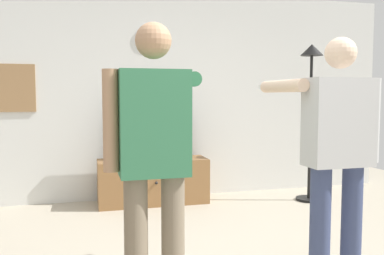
# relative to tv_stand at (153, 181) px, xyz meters

# --- Properties ---
(back_wall) EXTENTS (6.40, 0.10, 2.70)m
(back_wall) POSITION_rel_tv_stand_xyz_m (0.19, 0.35, 1.07)
(back_wall) COLOR silver
(back_wall) RESTS_ON ground_plane
(tv_stand) EXTENTS (1.35, 0.48, 0.55)m
(tv_stand) POSITION_rel_tv_stand_xyz_m (0.00, 0.00, 0.00)
(tv_stand) COLOR olive
(tv_stand) RESTS_ON ground_plane
(television) EXTENTS (1.01, 0.07, 0.60)m
(television) POSITION_rel_tv_stand_xyz_m (0.00, 0.05, 0.58)
(television) COLOR black
(television) RESTS_ON tv_stand
(wall_clock) EXTENTS (0.29, 0.03, 0.29)m
(wall_clock) POSITION_rel_tv_stand_xyz_m (0.00, 0.29, 1.81)
(wall_clock) COLOR white
(framed_picture) EXTENTS (0.67, 0.04, 0.57)m
(framed_picture) POSITION_rel_tv_stand_xyz_m (-1.71, 0.30, 1.15)
(framed_picture) COLOR #997047
(floor_lamp) EXTENTS (0.32, 0.32, 1.98)m
(floor_lamp) POSITION_rel_tv_stand_xyz_m (1.95, -0.37, 1.14)
(floor_lamp) COLOR black
(floor_lamp) RESTS_ON ground_plane
(person_standing_nearer_lamp) EXTENTS (0.58, 0.78, 1.76)m
(person_standing_nearer_lamp) POSITION_rel_tv_stand_xyz_m (-0.42, -2.60, 0.72)
(person_standing_nearer_lamp) COLOR #7A6B56
(person_standing_nearer_lamp) RESTS_ON ground_plane
(person_standing_nearer_couch) EXTENTS (0.63, 0.78, 1.73)m
(person_standing_nearer_couch) POSITION_rel_tv_stand_xyz_m (0.85, -2.54, 0.71)
(person_standing_nearer_couch) COLOR #384266
(person_standing_nearer_couch) RESTS_ON ground_plane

